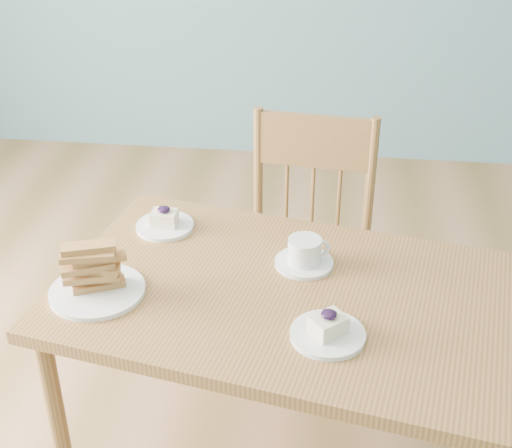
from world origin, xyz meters
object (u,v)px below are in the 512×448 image
(cheesecake_plate_near, at_px, (328,330))
(biscotti_plate, at_px, (95,277))
(dining_table, at_px, (304,316))
(dining_chair, at_px, (304,254))
(coffee_cup, at_px, (305,254))
(cheesecake_plate_far, at_px, (165,223))

(cheesecake_plate_near, relative_size, biscotti_plate, 0.73)
(dining_table, xyz_separation_m, cheesecake_plate_near, (0.06, -0.16, 0.09))
(dining_table, relative_size, dining_chair, 1.52)
(coffee_cup, bearing_deg, dining_chair, 72.06)
(cheesecake_plate_near, relative_size, cheesecake_plate_far, 1.05)
(dining_table, xyz_separation_m, dining_chair, (-0.03, 0.53, -0.15))
(cheesecake_plate_near, height_order, biscotti_plate, biscotti_plate)
(dining_chair, height_order, cheesecake_plate_near, dining_chair)
(cheesecake_plate_near, height_order, coffee_cup, coffee_cup)
(dining_chair, bearing_deg, cheesecake_plate_far, -143.16)
(biscotti_plate, bearing_deg, coffee_cup, 20.62)
(coffee_cup, bearing_deg, dining_table, -106.11)
(cheesecake_plate_near, xyz_separation_m, coffee_cup, (-0.07, 0.30, 0.01))
(cheesecake_plate_near, distance_m, cheesecake_plate_far, 0.67)
(coffee_cup, bearing_deg, cheesecake_plate_near, -96.79)
(dining_chair, relative_size, cheesecake_plate_far, 5.42)
(dining_chair, bearing_deg, cheesecake_plate_near, -76.79)
(dining_table, height_order, cheesecake_plate_near, cheesecake_plate_near)
(dining_chair, xyz_separation_m, cheesecake_plate_far, (-0.41, -0.24, 0.24))
(biscotti_plate, bearing_deg, cheesecake_plate_far, 74.12)
(cheesecake_plate_near, xyz_separation_m, biscotti_plate, (-0.60, 0.11, 0.03))
(dining_table, height_order, coffee_cup, coffee_cup)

